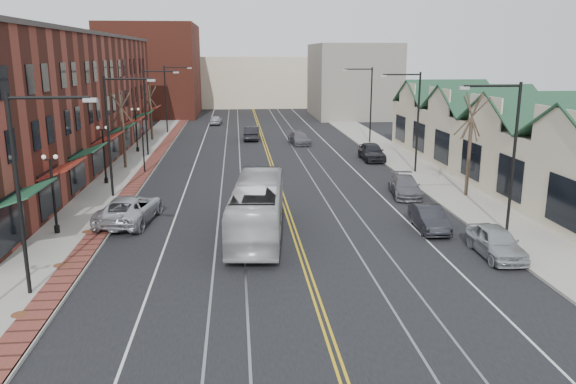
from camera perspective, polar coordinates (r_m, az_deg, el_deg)
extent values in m
plane|color=black|center=(24.08, 2.45, -9.49)|extent=(160.00, 160.00, 0.00)
cube|color=gray|center=(43.88, -16.93, 0.80)|extent=(4.00, 120.00, 0.15)
cube|color=gray|center=(45.52, 14.14, 1.44)|extent=(4.00, 120.00, 0.15)
cube|color=maroon|center=(51.60, -23.54, 8.25)|extent=(10.00, 50.00, 11.00)
cube|color=beige|center=(47.44, 21.18, 4.16)|extent=(8.00, 36.00, 4.60)
cube|color=maroon|center=(92.84, -13.61, 11.93)|extent=(14.00, 18.00, 14.00)
cube|color=beige|center=(107.06, -3.72, 11.15)|extent=(22.00, 14.00, 9.00)
cube|color=slate|center=(88.85, 6.56, 11.18)|extent=(12.00, 16.00, 11.00)
cylinder|color=black|center=(24.09, -25.68, -0.46)|extent=(0.16, 0.16, 8.00)
cylinder|color=black|center=(23.03, -23.14, 8.81)|extent=(3.00, 0.12, 0.12)
cube|color=#999999|center=(22.63, -19.46, 8.80)|extent=(0.50, 0.25, 0.15)
cylinder|color=black|center=(39.20, -17.77, 5.31)|extent=(0.16, 0.16, 8.00)
cylinder|color=black|center=(38.57, -15.97, 10.99)|extent=(3.00, 0.12, 0.12)
cube|color=#999999|center=(38.33, -13.72, 10.96)|extent=(0.50, 0.25, 0.15)
cylinder|color=black|center=(54.82, -14.27, 7.81)|extent=(0.16, 0.16, 8.00)
cylinder|color=black|center=(54.37, -12.92, 11.86)|extent=(3.00, 0.12, 0.12)
cube|color=#999999|center=(54.20, -11.31, 11.83)|extent=(0.50, 0.25, 0.15)
cylinder|color=black|center=(70.62, -12.31, 9.19)|extent=(0.16, 0.16, 8.00)
cylinder|color=black|center=(70.26, -11.23, 12.32)|extent=(3.00, 0.12, 0.12)
cube|color=#999999|center=(70.13, -9.98, 12.29)|extent=(0.50, 0.25, 0.15)
cylinder|color=black|center=(31.92, 21.94, 3.14)|extent=(0.16, 0.16, 8.00)
cylinder|color=black|center=(30.84, 20.07, 10.09)|extent=(3.00, 0.12, 0.12)
cube|color=#999999|center=(30.24, 17.44, 10.04)|extent=(0.50, 0.25, 0.15)
cylinder|color=black|center=(46.56, 13.05, 6.87)|extent=(0.16, 0.16, 8.00)
cylinder|color=black|center=(45.82, 11.49, 11.61)|extent=(3.00, 0.12, 0.12)
cube|color=#999999|center=(45.42, 9.64, 11.55)|extent=(0.50, 0.25, 0.15)
cylinder|color=black|center=(61.88, 8.43, 8.73)|extent=(0.16, 0.16, 8.00)
cylinder|color=black|center=(61.32, 7.16, 12.28)|extent=(3.00, 0.12, 0.12)
cube|color=#999999|center=(61.03, 5.75, 12.22)|extent=(0.50, 0.25, 0.15)
cylinder|color=black|center=(32.77, -22.41, -3.50)|extent=(0.28, 0.28, 0.40)
cylinder|color=black|center=(32.31, -22.70, -0.45)|extent=(0.14, 0.14, 4.00)
cube|color=black|center=(31.91, -23.04, 3.03)|extent=(0.60, 0.06, 0.06)
sphere|color=white|center=(31.98, -23.57, 3.27)|extent=(0.24, 0.24, 0.24)
sphere|color=white|center=(31.79, -22.55, 3.32)|extent=(0.24, 0.24, 0.24)
cylinder|color=black|center=(43.99, -17.98, 1.13)|extent=(0.28, 0.28, 0.40)
cylinder|color=black|center=(43.65, -18.15, 3.43)|extent=(0.14, 0.14, 4.00)
cube|color=black|center=(43.36, -18.35, 6.03)|extent=(0.60, 0.06, 0.06)
sphere|color=white|center=(43.41, -18.76, 6.21)|extent=(0.24, 0.24, 0.24)
sphere|color=white|center=(43.27, -17.98, 6.24)|extent=(0.24, 0.24, 0.24)
cylinder|color=black|center=(57.48, -15.03, 4.20)|extent=(0.28, 0.28, 0.40)
cylinder|color=black|center=(57.22, -15.14, 5.98)|extent=(0.14, 0.14, 4.00)
cube|color=black|center=(57.00, -15.27, 7.97)|extent=(0.60, 0.06, 0.06)
sphere|color=white|center=(57.04, -15.58, 8.10)|extent=(0.24, 0.24, 0.24)
sphere|color=white|center=(56.94, -14.98, 8.13)|extent=(0.24, 0.24, 0.24)
cylinder|color=#382B21|center=(49.32, -16.36, 5.22)|extent=(0.24, 0.24, 4.90)
cylinder|color=#382B21|center=(49.02, -16.56, 8.17)|extent=(0.58, 1.37, 2.90)
cylinder|color=#382B21|center=(49.02, -16.56, 8.17)|extent=(1.60, 0.66, 2.78)
cylinder|color=#382B21|center=(49.02, -16.56, 8.17)|extent=(0.53, 1.23, 2.96)
cylinder|color=#382B21|center=(49.02, -16.56, 8.17)|extent=(1.69, 1.03, 2.64)
cylinder|color=#382B21|center=(49.02, -16.56, 8.17)|extent=(1.78, 1.29, 2.48)
cylinder|color=#382B21|center=(64.99, -13.73, 7.20)|extent=(0.24, 0.24, 4.55)
cylinder|color=#382B21|center=(64.77, -13.85, 9.28)|extent=(0.55, 1.28, 2.69)
cylinder|color=#382B21|center=(64.77, -13.85, 9.28)|extent=(1.49, 0.62, 2.58)
cylinder|color=#382B21|center=(64.77, -13.85, 9.28)|extent=(0.50, 1.15, 2.75)
cylinder|color=#382B21|center=(64.77, -13.85, 9.28)|extent=(1.57, 0.97, 2.45)
cylinder|color=#382B21|center=(64.77, -13.85, 9.28)|extent=(1.66, 1.20, 2.30)
cylinder|color=#382B21|center=(39.70, 17.88, 3.39)|extent=(0.24, 0.24, 5.25)
cylinder|color=#382B21|center=(39.33, 18.18, 7.29)|extent=(0.61, 1.46, 3.10)
cylinder|color=#382B21|center=(39.33, 18.18, 7.29)|extent=(1.70, 0.70, 2.97)
cylinder|color=#382B21|center=(39.33, 18.18, 7.29)|extent=(0.56, 1.31, 3.17)
cylinder|color=#382B21|center=(39.33, 18.18, 7.29)|extent=(1.80, 1.10, 2.82)
cylinder|color=#382B21|center=(39.33, 18.18, 7.29)|extent=(1.90, 1.37, 2.65)
cylinder|color=#592D19|center=(23.47, -25.62, -11.16)|extent=(0.60, 0.60, 0.02)
cylinder|color=#592D19|center=(27.83, -22.14, -6.91)|extent=(0.60, 0.60, 0.02)
cylinder|color=#592D19|center=(32.38, -19.67, -3.81)|extent=(0.60, 0.60, 0.02)
cylinder|color=black|center=(47.17, -14.47, 3.93)|extent=(0.12, 0.12, 3.20)
imported|color=black|center=(46.91, -14.59, 6.03)|extent=(0.18, 0.15, 0.90)
imported|color=silver|center=(30.13, -3.11, -1.64)|extent=(3.56, 10.94, 2.99)
imported|color=#B7B9BF|center=(33.70, -15.80, -1.69)|extent=(3.46, 6.14, 1.62)
imported|color=#9FA3A6|center=(28.90, 20.37, -4.77)|extent=(1.83, 4.36, 1.47)
imported|color=#222228|center=(32.08, 14.14, -2.62)|extent=(1.59, 4.12, 1.34)
imported|color=slate|center=(39.40, 11.83, 0.56)|extent=(2.46, 4.81, 1.34)
imported|color=black|center=(52.13, 8.51, 4.08)|extent=(1.98, 4.79, 1.62)
imported|color=black|center=(64.08, -3.72, 5.98)|extent=(1.91, 4.76, 1.54)
imported|color=slate|center=(61.02, 1.15, 5.50)|extent=(2.39, 4.70, 1.31)
imported|color=#9E9FA5|center=(78.66, -7.34, 7.28)|extent=(1.86, 3.95, 1.31)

